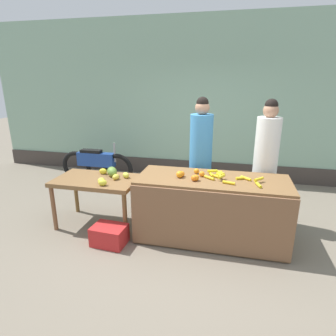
% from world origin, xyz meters
% --- Properties ---
extents(ground_plane, '(24.00, 24.00, 0.00)m').
position_xyz_m(ground_plane, '(0.00, 0.00, 0.00)').
color(ground_plane, '#756B5B').
extents(market_wall_back, '(9.82, 0.23, 3.34)m').
position_xyz_m(market_wall_back, '(0.00, 2.61, 1.64)').
color(market_wall_back, '#8CB299').
rests_on(market_wall_back, ground).
extents(fruit_stall_counter, '(1.98, 0.81, 0.87)m').
position_xyz_m(fruit_stall_counter, '(0.42, -0.01, 0.43)').
color(fruit_stall_counter, brown).
rests_on(fruit_stall_counter, ground).
extents(side_table_wooden, '(1.19, 0.71, 0.73)m').
position_xyz_m(side_table_wooden, '(-1.26, 0.00, 0.64)').
color(side_table_wooden, brown).
rests_on(side_table_wooden, ground).
extents(banana_bunch_pile, '(0.75, 0.50, 0.07)m').
position_xyz_m(banana_bunch_pile, '(0.61, 0.03, 0.90)').
color(banana_bunch_pile, yellow).
rests_on(banana_bunch_pile, fruit_stall_counter).
extents(orange_pile, '(0.36, 0.37, 0.09)m').
position_xyz_m(orange_pile, '(0.13, -0.05, 0.91)').
color(orange_pile, orange).
rests_on(orange_pile, fruit_stall_counter).
extents(mango_papaya_pile, '(0.56, 0.59, 0.14)m').
position_xyz_m(mango_papaya_pile, '(-1.07, 0.09, 0.79)').
color(mango_papaya_pile, gold).
rests_on(mango_papaya_pile, side_table_wooden).
extents(vendor_woman_blue_shirt, '(0.34, 0.34, 1.87)m').
position_xyz_m(vendor_woman_blue_shirt, '(0.18, 0.64, 0.94)').
color(vendor_woman_blue_shirt, '#33333D').
rests_on(vendor_woman_blue_shirt, ground).
extents(vendor_woman_white_shirt, '(0.34, 0.34, 1.86)m').
position_xyz_m(vendor_woman_white_shirt, '(1.12, 0.62, 0.94)').
color(vendor_woman_white_shirt, '#33333D').
rests_on(vendor_woman_white_shirt, ground).
extents(parked_motorcycle, '(1.60, 0.18, 0.88)m').
position_xyz_m(parked_motorcycle, '(-2.12, 1.67, 0.40)').
color(parked_motorcycle, black).
rests_on(parked_motorcycle, ground).
extents(produce_crate, '(0.46, 0.35, 0.26)m').
position_xyz_m(produce_crate, '(-0.87, -0.48, 0.13)').
color(produce_crate, red).
rests_on(produce_crate, ground).
extents(produce_sack, '(0.45, 0.46, 0.49)m').
position_xyz_m(produce_sack, '(-0.41, 0.80, 0.25)').
color(produce_sack, maroon).
rests_on(produce_sack, ground).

